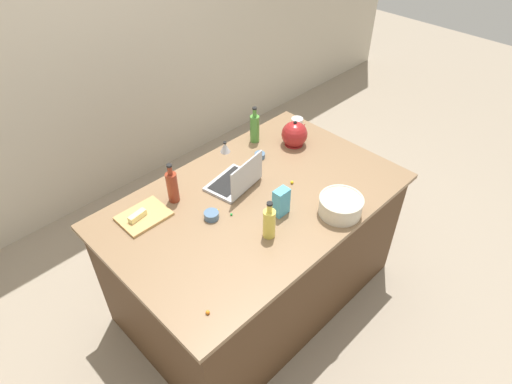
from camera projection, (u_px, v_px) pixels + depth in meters
ground_plane at (256, 291)px, 3.20m from camera, size 12.00×12.00×0.00m
wall_back at (90, 49)px, 3.32m from camera, size 8.00×0.10×2.60m
island_counter at (256, 249)px, 2.90m from camera, size 1.79×1.13×0.90m
laptop at (237, 180)px, 2.67m from camera, size 0.34×0.28×0.22m
mixing_bowl_large at (341, 205)px, 2.48m from camera, size 0.25×0.25×0.11m
bottle_soy at (172, 186)px, 2.53m from camera, size 0.07×0.07×0.26m
bottle_oil at (269, 223)px, 2.32m from camera, size 0.07×0.07×0.24m
bottle_olive at (255, 128)px, 3.02m from camera, size 0.07×0.07×0.26m
kettle at (295, 135)px, 3.00m from camera, size 0.21×0.18×0.20m
cutting_board at (144, 216)px, 2.48m from camera, size 0.27×0.21×0.02m
butter_stick_left at (137, 216)px, 2.45m from camera, size 0.11×0.05×0.04m
ramekin_small at (260, 155)px, 2.92m from camera, size 0.07×0.07×0.04m
ramekin_medium at (211, 215)px, 2.47m from camera, size 0.08×0.08×0.04m
ramekin_wide at (297, 121)px, 3.25m from camera, size 0.09×0.09×0.04m
kitchen_timer at (225, 147)px, 2.96m from camera, size 0.07×0.07×0.08m
candy_bag at (281, 202)px, 2.46m from camera, size 0.09×0.06×0.17m
candy_0 at (218, 210)px, 2.52m from camera, size 0.01×0.01×0.01m
candy_1 at (292, 182)px, 2.71m from camera, size 0.02×0.02×0.02m
candy_3 at (208, 312)px, 1.99m from camera, size 0.02×0.02×0.02m
candy_4 at (231, 214)px, 2.50m from camera, size 0.01×0.01×0.01m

